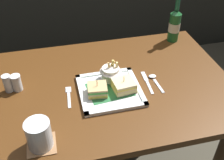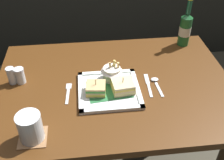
% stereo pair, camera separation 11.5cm
% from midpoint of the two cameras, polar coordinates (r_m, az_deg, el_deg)
% --- Properties ---
extents(dining_table, '(1.06, 0.76, 0.77)m').
position_cam_midpoint_polar(dining_table, '(1.35, 2.99, -6.90)').
color(dining_table, '#4B2A10').
rests_on(dining_table, ground_plane).
extents(square_plate, '(0.26, 0.26, 0.02)m').
position_cam_midpoint_polar(square_plate, '(1.18, 2.18, -2.23)').
color(square_plate, silver).
rests_on(square_plate, dining_table).
extents(sandwich_half_left, '(0.09, 0.08, 0.07)m').
position_cam_midpoint_polar(sandwich_half_left, '(1.15, -0.52, -1.91)').
color(sandwich_half_left, tan).
rests_on(sandwich_half_left, square_plate).
extents(sandwich_half_right, '(0.10, 0.09, 0.07)m').
position_cam_midpoint_polar(sandwich_half_right, '(1.16, 5.10, -1.45)').
color(sandwich_half_right, '#D3B47F').
rests_on(sandwich_half_right, square_plate).
extents(fries_cup, '(0.10, 0.10, 0.10)m').
position_cam_midpoint_polar(fries_cup, '(1.21, 2.69, 1.70)').
color(fries_cup, silver).
rests_on(fries_cup, square_plate).
extents(beer_bottle, '(0.06, 0.06, 0.26)m').
position_cam_midpoint_polar(beer_bottle, '(1.53, 17.15, 10.13)').
color(beer_bottle, '#1D5F2A').
rests_on(beer_bottle, dining_table).
extents(drink_coaster, '(0.10, 0.10, 0.00)m').
position_cam_midpoint_polar(drink_coaster, '(1.02, -13.04, -11.75)').
color(drink_coaster, '#946741').
rests_on(drink_coaster, dining_table).
extents(water_glass, '(0.09, 0.09, 0.11)m').
position_cam_midpoint_polar(water_glass, '(0.99, -13.42, -9.97)').
color(water_glass, silver).
rests_on(water_glass, dining_table).
extents(fork, '(0.03, 0.13, 0.00)m').
position_cam_midpoint_polar(fork, '(1.18, -6.40, -2.64)').
color(fork, silver).
rests_on(fork, dining_table).
extents(knife, '(0.02, 0.16, 0.00)m').
position_cam_midpoint_polar(knife, '(1.24, 10.19, -0.94)').
color(knife, silver).
rests_on(knife, dining_table).
extents(spoon, '(0.04, 0.13, 0.01)m').
position_cam_midpoint_polar(spoon, '(1.25, 11.75, -0.53)').
color(spoon, silver).
rests_on(spoon, dining_table).
extents(salt_shaker, '(0.04, 0.04, 0.08)m').
position_cam_midpoint_polar(salt_shaker, '(1.27, -17.78, 0.58)').
color(salt_shaker, silver).
rests_on(salt_shaker, dining_table).
extents(pepper_shaker, '(0.04, 0.04, 0.07)m').
position_cam_midpoint_polar(pepper_shaker, '(1.26, -16.14, 0.61)').
color(pepper_shaker, silver).
rests_on(pepper_shaker, dining_table).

